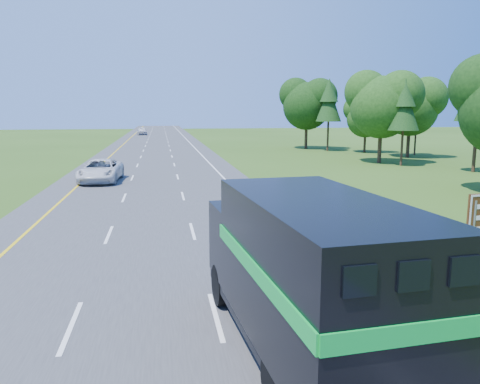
{
  "coord_description": "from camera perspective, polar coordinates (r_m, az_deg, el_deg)",
  "views": [
    {
      "loc": [
        0.52,
        -0.54,
        5.37
      ],
      "look_at": [
        4.35,
        22.0,
        1.42
      ],
      "focal_mm": 35.0,
      "sensor_mm": 36.0,
      "label": 1
    }
  ],
  "objects": [
    {
      "name": "horse_truck",
      "position": [
        10.04,
        7.89,
        -9.82
      ],
      "size": [
        3.21,
        8.49,
        3.69
      ],
      "rotation": [
        0.0,
        0.0,
        0.08
      ],
      "color": "black",
      "rests_on": "road"
    },
    {
      "name": "far_car",
      "position": [
        111.08,
        -11.86,
        7.29
      ],
      "size": [
        2.47,
        5.26,
        1.74
      ],
      "primitive_type": "imported",
      "rotation": [
        0.0,
        0.0,
        0.08
      ],
      "color": "silver",
      "rests_on": "road"
    },
    {
      "name": "white_suv",
      "position": [
        37.52,
        -16.61,
        2.54
      ],
      "size": [
        3.17,
        6.27,
        1.7
      ],
      "primitive_type": "imported",
      "rotation": [
        0.0,
        0.0,
        -0.06
      ],
      "color": "silver",
      "rests_on": "road"
    },
    {
      "name": "road",
      "position": [
        50.83,
        -10.18,
        3.61
      ],
      "size": [
        15.0,
        260.0,
        0.04
      ],
      "primitive_type": "cube",
      "color": "#38383A",
      "rests_on": "ground"
    },
    {
      "name": "delineator",
      "position": [
        22.35,
        14.49,
        -2.97
      ],
      "size": [
        0.08,
        0.05,
        1.03
      ],
      "color": "#F93E0D",
      "rests_on": "ground"
    },
    {
      "name": "lane_markings",
      "position": [
        50.83,
        -10.19,
        3.63
      ],
      "size": [
        11.15,
        260.0,
        0.01
      ],
      "color": "yellow",
      "rests_on": "road"
    }
  ]
}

